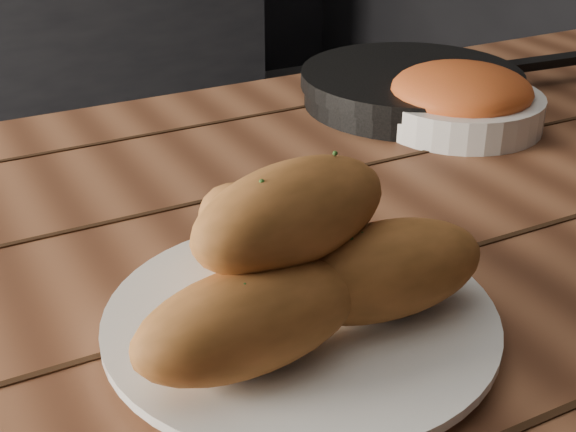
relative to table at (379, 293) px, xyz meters
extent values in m
cube|color=brown|center=(0.00, 0.00, 0.08)|extent=(1.55, 0.87, 0.04)
cylinder|color=brown|center=(0.65, 0.35, -0.30)|extent=(0.07, 0.07, 0.71)
cylinder|color=white|center=(-0.17, -0.14, 0.10)|extent=(0.27, 0.27, 0.01)
cylinder|color=white|center=(-0.17, -0.14, 0.11)|extent=(0.29, 0.29, 0.01)
ellipsoid|color=#BA6C33|center=(-0.23, -0.18, 0.15)|extent=(0.17, 0.09, 0.07)
ellipsoid|color=#BA6C33|center=(-0.12, -0.17, 0.15)|extent=(0.17, 0.09, 0.07)
ellipsoid|color=#BA6C33|center=(-0.18, -0.08, 0.15)|extent=(0.08, 0.16, 0.07)
ellipsoid|color=#BA6C33|center=(-0.18, -0.15, 0.20)|extent=(0.17, 0.11, 0.07)
cylinder|color=black|center=(0.21, 0.24, 0.11)|extent=(0.28, 0.28, 0.03)
cylinder|color=black|center=(0.21, 0.24, 0.13)|extent=(0.29, 0.29, 0.02)
cube|color=black|center=(0.42, 0.23, 0.13)|extent=(0.14, 0.04, 0.01)
cylinder|color=white|center=(0.21, 0.15, 0.12)|extent=(0.20, 0.20, 0.04)
ellipsoid|color=#EF492A|center=(0.21, 0.15, 0.14)|extent=(0.17, 0.17, 0.06)
camera|label=1|loc=(-0.41, -0.58, 0.45)|focal=50.00mm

